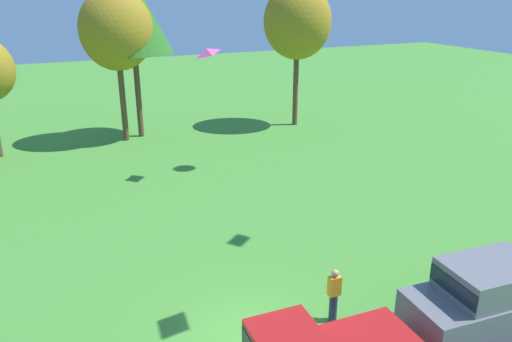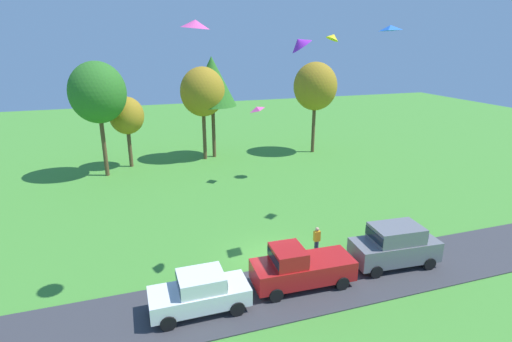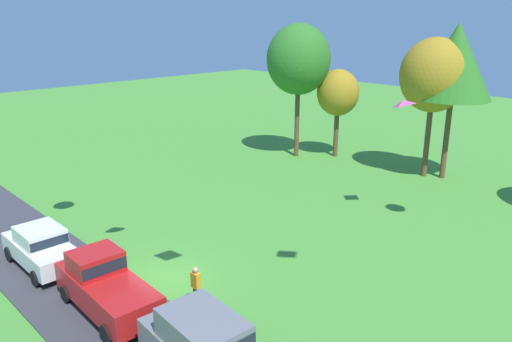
# 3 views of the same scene
# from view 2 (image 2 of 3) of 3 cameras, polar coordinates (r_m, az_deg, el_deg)

# --- Properties ---
(ground_plane) EXTENTS (120.00, 120.00, 0.00)m
(ground_plane) POSITION_cam_2_polar(r_m,az_deg,el_deg) (22.72, 2.29, -12.58)
(ground_plane) COLOR #478E33
(pavement_strip) EXTENTS (36.00, 4.40, 0.06)m
(pavement_strip) POSITION_cam_2_polar(r_m,az_deg,el_deg) (20.40, 5.33, -16.49)
(pavement_strip) COLOR #38383D
(pavement_strip) RESTS_ON ground
(car_sedan_by_flagpole) EXTENTS (4.40, 1.95, 1.84)m
(car_sedan_by_flagpole) POSITION_cam_2_polar(r_m,az_deg,el_deg) (18.60, -8.01, -16.64)
(car_sedan_by_flagpole) COLOR white
(car_sedan_by_flagpole) RESTS_ON ground
(car_pickup_near_entrance) EXTENTS (5.06, 2.19, 2.14)m
(car_pickup_near_entrance) POSITION_cam_2_polar(r_m,az_deg,el_deg) (20.11, 6.19, -13.42)
(car_pickup_near_entrance) COLOR red
(car_pickup_near_entrance) RESTS_ON ground
(car_suv_far_end) EXTENTS (4.72, 2.30, 2.28)m
(car_suv_far_end) POSITION_cam_2_polar(r_m,az_deg,el_deg) (22.82, 19.24, -9.81)
(car_suv_far_end) COLOR slate
(car_suv_far_end) RESTS_ON ground
(person_on_lawn) EXTENTS (0.36, 0.24, 1.71)m
(person_on_lawn) POSITION_cam_2_polar(r_m,az_deg,el_deg) (23.03, 8.66, -9.83)
(person_on_lawn) COLOR #2D334C
(person_on_lawn) RESTS_ON ground
(tree_center_back) EXTENTS (4.75, 4.75, 10.03)m
(tree_center_back) POSITION_cam_2_polar(r_m,az_deg,el_deg) (36.98, -21.69, 10.34)
(tree_center_back) COLOR brown
(tree_center_back) RESTS_ON ground
(tree_right_of_center) EXTENTS (3.18, 3.18, 6.71)m
(tree_right_of_center) POSITION_cam_2_polar(r_m,az_deg,el_deg) (39.39, -18.00, 7.49)
(tree_right_of_center) COLOR brown
(tree_right_of_center) RESTS_ON ground
(tree_lone_near) EXTENTS (4.38, 4.38, 9.25)m
(tree_lone_near) POSITION_cam_2_polar(r_m,az_deg,el_deg) (40.16, -7.63, 11.12)
(tree_lone_near) COLOR brown
(tree_lone_near) RESTS_ON ground
(tree_far_left) EXTENTS (4.82, 4.82, 10.18)m
(tree_far_left) POSITION_cam_2_polar(r_m,az_deg,el_deg) (40.76, -6.31, 12.58)
(tree_far_left) COLOR brown
(tree_far_left) RESTS_ON ground
(tree_far_right) EXTENTS (4.53, 4.53, 9.56)m
(tree_far_right) POSITION_cam_2_polar(r_m,az_deg,el_deg) (42.93, 8.46, 11.84)
(tree_far_right) COLOR brown
(tree_far_right) RESTS_ON ground
(kite_diamond_high_right) EXTENTS (1.27, 1.28, 0.30)m
(kite_diamond_high_right) POSITION_cam_2_polar(r_m,az_deg,el_deg) (21.17, 18.64, 18.81)
(kite_diamond_high_right) COLOR blue
(kite_delta_near_flag) EXTENTS (1.29, 1.25, 0.88)m
(kite_delta_near_flag) POSITION_cam_2_polar(r_m,az_deg,el_deg) (18.61, 6.28, 17.74)
(kite_delta_near_flag) COLOR purple
(kite_delta_high_left) EXTENTS (1.61, 1.61, 0.41)m
(kite_delta_high_left) POSITION_cam_2_polar(r_m,az_deg,el_deg) (16.66, -8.69, 20.06)
(kite_delta_high_left) COLOR #EA4C9E
(kite_diamond_mid_center) EXTENTS (1.03, 0.84, 0.57)m
(kite_diamond_mid_center) POSITION_cam_2_polar(r_m,az_deg,el_deg) (32.77, 0.06, 8.92)
(kite_diamond_mid_center) COLOR #EA4C9E
(kite_delta_topmost) EXTENTS (1.15, 1.07, 0.78)m
(kite_delta_topmost) POSITION_cam_2_polar(r_m,az_deg,el_deg) (34.15, 10.94, 18.31)
(kite_delta_topmost) COLOR yellow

